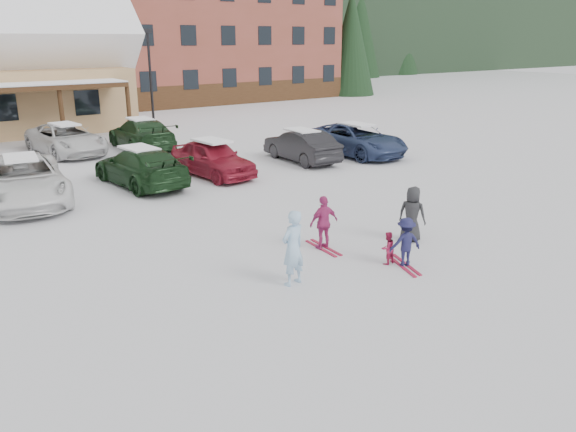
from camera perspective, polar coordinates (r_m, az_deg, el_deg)
ground at (r=13.69m, az=1.43°, el=-5.25°), size 160.00×160.00×0.00m
lamp_post at (r=36.67m, az=-13.83°, el=14.04°), size 0.50×0.25×5.85m
conifer_1 at (r=56.43m, az=6.43°, el=18.50°), size 4.84×4.84×11.22m
conifer_3 at (r=55.73m, az=-22.51°, el=16.17°), size 3.96×3.96×9.18m
conifer_4 at (r=69.82m, az=0.92°, el=18.66°), size 5.06×5.06×11.73m
adult_skier at (r=12.47m, az=0.50°, el=-3.27°), size 0.70×0.53×1.74m
toddler_red at (r=13.97m, az=10.07°, el=-3.22°), size 0.42×0.34×0.83m
child_navy at (r=13.85m, az=11.85°, el=-2.62°), size 0.90×0.69×1.23m
skis_child_navy at (r=14.07m, az=11.70°, el=-4.92°), size 0.65×1.39×0.03m
child_magenta at (r=14.68m, az=3.66°, el=-0.67°), size 0.87×0.42×1.44m
skis_child_magenta at (r=14.91m, az=3.61°, el=-3.24°), size 0.32×1.41×0.03m
bystander_dark at (r=15.58m, az=12.49°, el=0.20°), size 0.76×0.88×1.53m
parked_car_2 at (r=20.79m, az=-25.28°, el=3.32°), size 3.30×5.92×1.56m
parked_car_3 at (r=21.81m, az=-14.75°, el=4.87°), size 2.41×5.08×1.43m
parked_car_4 at (r=22.75m, az=-7.67°, el=5.83°), size 2.14×4.41×1.45m
parked_car_5 at (r=25.32m, az=1.38°, el=7.14°), size 1.72×4.36×1.41m
parked_car_6 at (r=26.95m, az=6.96°, el=7.72°), size 2.55×5.34×1.47m
parked_car_10 at (r=28.95m, az=-21.60°, el=7.28°), size 3.00×5.45×1.44m
parked_car_11 at (r=29.05m, az=-14.65°, el=8.05°), size 2.36×5.34×1.52m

